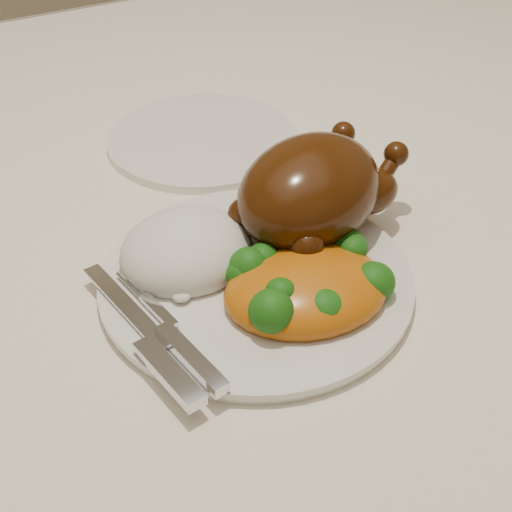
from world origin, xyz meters
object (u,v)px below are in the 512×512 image
dining_table (124,270)px  dinner_plate (256,281)px  side_plate (203,139)px  roast_chicken (313,189)px

dining_table → dinner_plate: size_ratio=6.41×
side_plate → roast_chicken: roast_chicken is taller
dining_table → dinner_plate: (0.05, -0.20, 0.11)m
dining_table → dinner_plate: dinner_plate is taller
dining_table → side_plate: side_plate is taller
dinner_plate → side_plate: dinner_plate is taller
dining_table → roast_chicken: 0.26m
dining_table → roast_chicken: roast_chicken is taller
dining_table → side_plate: 0.16m
roast_chicken → dinner_plate: bearing=-176.8°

